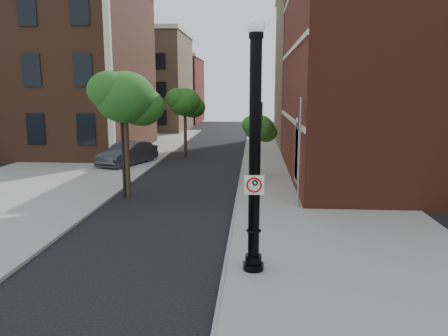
# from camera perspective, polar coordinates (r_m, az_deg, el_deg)

# --- Properties ---
(ground) EXTENTS (120.00, 120.00, 0.00)m
(ground) POSITION_cam_1_polar(r_m,az_deg,el_deg) (13.81, -8.44, -12.01)
(ground) COLOR black
(ground) RESTS_ON ground
(sidewalk_right) EXTENTS (8.00, 60.00, 0.12)m
(sidewalk_right) POSITION_cam_1_polar(r_m,az_deg,el_deg) (23.26, 11.71, -2.78)
(sidewalk_right) COLOR gray
(sidewalk_right) RESTS_ON ground
(sidewalk_left) EXTENTS (10.00, 50.00, 0.12)m
(sidewalk_left) POSITION_cam_1_polar(r_m,az_deg,el_deg) (33.10, -17.01, 0.82)
(sidewalk_left) COLOR gray
(sidewalk_left) RESTS_ON ground
(curb_edge) EXTENTS (0.10, 60.00, 0.14)m
(curb_edge) POSITION_cam_1_polar(r_m,az_deg,el_deg) (23.06, 1.92, -2.65)
(curb_edge) COLOR gray
(curb_edge) RESTS_ON ground
(victorian_building) EXTENTS (18.60, 14.60, 17.95)m
(victorian_building) POSITION_cam_1_polar(r_m,az_deg,el_deg) (41.19, -24.00, 14.28)
(victorian_building) COLOR brown
(victorian_building) RESTS_ON ground
(bg_building_tan_a) EXTENTS (12.00, 12.00, 12.00)m
(bg_building_tan_a) POSITION_cam_1_polar(r_m,az_deg,el_deg) (58.40, -10.88, 10.79)
(bg_building_tan_a) COLOR #957651
(bg_building_tan_a) RESTS_ON ground
(bg_building_red) EXTENTS (12.00, 12.00, 10.00)m
(bg_building_red) POSITION_cam_1_polar(r_m,az_deg,el_deg) (72.02, -7.97, 9.93)
(bg_building_red) COLOR maroon
(bg_building_red) RESTS_ON ground
(bg_building_tan_b) EXTENTS (22.00, 14.00, 14.00)m
(bg_building_tan_b) POSITION_cam_1_polar(r_m,az_deg,el_deg) (44.49, 21.71, 11.81)
(bg_building_tan_b) COLOR #957651
(bg_building_tan_b) RESTS_ON ground
(lamppost) EXTENTS (0.60, 0.60, 7.05)m
(lamppost) POSITION_cam_1_polar(r_m,az_deg,el_deg) (11.97, 4.02, 0.86)
(lamppost) COLOR black
(lamppost) RESTS_ON ground
(no_parking_sign) EXTENTS (0.54, 0.06, 0.54)m
(no_parking_sign) POSITION_cam_1_polar(r_m,az_deg,el_deg) (11.91, 3.97, -2.20)
(no_parking_sign) COLOR white
(no_parking_sign) RESTS_ON ground
(parked_car) EXTENTS (3.37, 5.32, 1.66)m
(parked_car) POSITION_cam_1_polar(r_m,az_deg,el_deg) (30.96, -12.45, 1.84)
(parked_car) COLOR #323137
(parked_car) RESTS_ON ground
(traffic_signal_left) EXTENTS (0.39, 0.44, 5.07)m
(traffic_signal_left) POSITION_cam_1_polar(r_m,az_deg,el_deg) (21.34, -13.19, 5.15)
(traffic_signal_left) COLOR black
(traffic_signal_left) RESTS_ON ground
(traffic_signal_right) EXTENTS (0.37, 0.44, 5.02)m
(traffic_signal_right) POSITION_cam_1_polar(r_m,az_deg,el_deg) (17.83, 4.41, 4.34)
(traffic_signal_right) COLOR black
(traffic_signal_right) RESTS_ON ground
(utility_pole) EXTENTS (0.10, 0.10, 4.89)m
(utility_pole) POSITION_cam_1_polar(r_m,az_deg,el_deg) (19.13, 9.81, 1.79)
(utility_pole) COLOR #999999
(utility_pole) RESTS_ON ground
(street_tree_a) EXTENTS (3.36, 3.04, 6.06)m
(street_tree_a) POSITION_cam_1_polar(r_m,az_deg,el_deg) (21.28, -12.68, 8.85)
(street_tree_a) COLOR black
(street_tree_a) RESTS_ON ground
(street_tree_b) EXTENTS (2.96, 2.67, 5.33)m
(street_tree_b) POSITION_cam_1_polar(r_m,az_deg,el_deg) (33.92, -5.07, 8.47)
(street_tree_b) COLOR black
(street_tree_b) RESTS_ON ground
(street_tree_c) EXTENTS (2.08, 1.88, 3.75)m
(street_tree_c) POSITION_cam_1_polar(r_m,az_deg,el_deg) (25.59, 4.64, 5.12)
(street_tree_c) COLOR black
(street_tree_c) RESTS_ON ground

